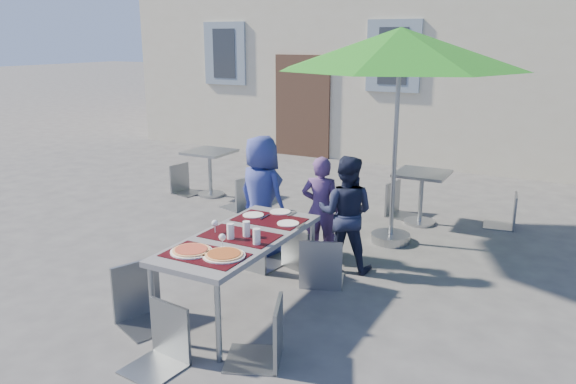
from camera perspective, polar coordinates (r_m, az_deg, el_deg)
The scene contains 22 objects.
ground at distance 5.59m, azimuth -15.28°, elevation -12.25°, with size 90.00×90.00×0.00m, color #3F3F42.
dining_table at distance 5.31m, azimuth -4.87°, elevation -5.02°, with size 0.80×1.85×0.76m.
pizza_near_left at distance 4.94m, azimuth -9.80°, elevation -5.87°, with size 0.36×0.36×0.03m.
pizza_near_right at distance 4.81m, azimuth -6.52°, elevation -6.35°, with size 0.37×0.37×0.03m.
glassware at distance 5.16m, azimuth -4.98°, elevation -4.07°, with size 0.58×0.41×0.15m.
place_settings at distance 5.80m, azimuth -1.43°, elevation -2.51°, with size 0.71×0.52×0.01m.
child_0 at distance 6.74m, azimuth -2.69°, elevation -0.32°, with size 0.71×0.46×1.44m, color navy.
child_1 at distance 6.53m, azimuth 3.35°, elevation -1.74°, with size 0.46×0.30×1.25m, color #50346B.
child_2 at distance 6.28m, azimuth 5.90°, elevation -2.19°, with size 0.64×0.37×1.31m, color #181D35.
chair_0 at distance 6.28m, azimuth -3.33°, elevation -2.99°, with size 0.47×0.48×0.96m.
chair_1 at distance 6.30m, azimuth 1.32°, elevation -3.23°, with size 0.50×0.50×0.91m.
chair_2 at distance 5.84m, azimuth 3.48°, elevation -4.12°, with size 0.57×0.57×1.01m.
chair_3 at distance 5.26m, azimuth -14.91°, elevation -6.59°, with size 0.61×0.60×1.05m.
chair_4 at distance 4.50m, azimuth -2.36°, elevation -10.48°, with size 0.58×0.57×0.99m.
chair_5 at distance 4.58m, azimuth -12.98°, elevation -10.76°, with size 0.46×0.47×0.95m.
patio_umbrella at distance 6.95m, azimuth 11.33°, elevation 13.99°, with size 2.98×2.98×2.67m.
cafe_table_0 at distance 9.35m, azimuth -7.94°, elevation 2.76°, with size 0.71×0.71×0.76m.
bg_chair_l_0 at distance 9.59m, azimuth -10.66°, elevation 3.05°, with size 0.47×0.47×0.92m.
bg_chair_r_0 at distance 8.53m, azimuth -4.71°, elevation 1.97°, with size 0.54×0.54×0.98m.
cafe_table_1 at distance 8.06m, azimuth 13.40°, elevation 0.35°, with size 0.70×0.70×0.75m.
bg_chair_l_1 at distance 8.35m, azimuth 11.28°, elevation 1.28°, with size 0.49×0.49×0.94m.
bg_chair_r_1 at distance 8.26m, azimuth 21.58°, elevation 0.16°, with size 0.45×0.45×0.91m.
Camera 1 is at (3.52, -3.53, 2.54)m, focal length 35.00 mm.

